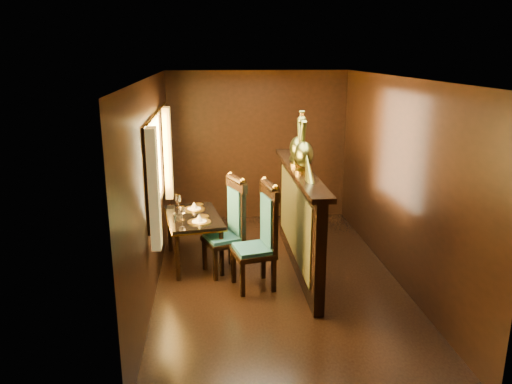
% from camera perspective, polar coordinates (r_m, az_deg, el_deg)
% --- Properties ---
extents(ground, '(5.00, 5.00, 0.00)m').
position_cam_1_polar(ground, '(6.45, 2.39, -9.86)').
color(ground, black).
rests_on(ground, ground).
extents(room_shell, '(3.04, 5.04, 2.52)m').
position_cam_1_polar(room_shell, '(5.95, 1.72, 4.06)').
color(room_shell, black).
rests_on(room_shell, ground).
extents(partition, '(0.26, 2.70, 1.36)m').
position_cam_1_polar(partition, '(6.50, 4.91, -2.90)').
color(partition, black).
rests_on(partition, ground).
extents(dining_table, '(0.88, 1.25, 0.88)m').
position_cam_1_polar(dining_table, '(6.74, -7.20, -3.23)').
color(dining_table, black).
rests_on(dining_table, ground).
extents(chair_left, '(0.57, 0.59, 1.33)m').
position_cam_1_polar(chair_left, '(6.00, 0.81, -4.66)').
color(chair_left, black).
rests_on(chair_left, ground).
extents(chair_right, '(0.60, 0.62, 1.29)m').
position_cam_1_polar(chair_right, '(6.43, -2.84, -3.46)').
color(chair_right, black).
rests_on(chair_right, ground).
extents(peacock_left, '(0.23, 0.62, 0.74)m').
position_cam_1_polar(peacock_left, '(6.04, 5.54, 5.59)').
color(peacock_left, '#16442F').
rests_on(peacock_left, partition).
extents(peacock_right, '(0.23, 0.62, 0.73)m').
position_cam_1_polar(peacock_right, '(6.42, 4.89, 6.19)').
color(peacock_right, '#16442F').
rests_on(peacock_right, partition).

